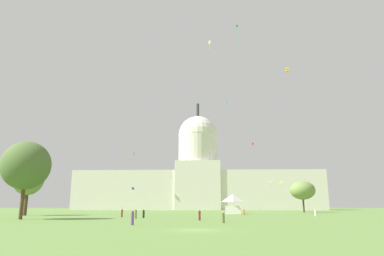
# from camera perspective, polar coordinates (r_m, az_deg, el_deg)

# --- Properties ---
(ground_plane) EXTENTS (800.00, 800.00, 0.00)m
(ground_plane) POSITION_cam_1_polar(r_m,az_deg,el_deg) (35.47, 0.80, -16.52)
(ground_plane) COLOR olive
(capitol_building) EXTENTS (148.29, 27.25, 66.72)m
(capitol_building) POSITION_cam_1_polar(r_m,az_deg,el_deg) (214.38, 1.00, -8.61)
(capitol_building) COLOR silver
(capitol_building) RESTS_ON ground_plane
(event_tent) EXTENTS (5.06, 4.88, 5.74)m
(event_tent) POSITION_cam_1_polar(r_m,az_deg,el_deg) (105.27, 6.75, -12.33)
(event_tent) COLOR white
(event_tent) RESTS_ON ground_plane
(tree_west_far) EXTENTS (11.71, 11.16, 13.97)m
(tree_west_far) POSITION_cam_1_polar(r_m,az_deg,el_deg) (70.31, -25.74, -5.60)
(tree_west_far) COLOR #4C3823
(tree_west_far) RESTS_ON ground_plane
(tree_west_mid) EXTENTS (9.12, 9.52, 14.02)m
(tree_west_mid) POSITION_cam_1_polar(r_m,az_deg,el_deg) (98.29, -25.40, -7.38)
(tree_west_mid) COLOR #4C3823
(tree_west_mid) RESTS_ON ground_plane
(tree_east_near) EXTENTS (13.32, 13.35, 11.53)m
(tree_east_near) POSITION_cam_1_polar(r_m,az_deg,el_deg) (137.55, 17.80, -9.77)
(tree_east_near) COLOR #42301E
(tree_east_near) RESTS_ON ground_plane
(person_maroon_near_tree_west) EXTENTS (0.48, 0.48, 1.74)m
(person_maroon_near_tree_west) POSITION_cam_1_polar(r_m,az_deg,el_deg) (76.60, -11.51, -13.64)
(person_maroon_near_tree_west) COLOR maroon
(person_maroon_near_tree_west) RESTS_ON ground_plane
(person_olive_near_tent) EXTENTS (0.59, 0.59, 1.56)m
(person_olive_near_tent) POSITION_cam_1_polar(r_m,az_deg,el_deg) (50.00, 5.17, -14.56)
(person_olive_near_tent) COLOR olive
(person_olive_near_tent) RESTS_ON ground_plane
(person_orange_deep_crowd) EXTENTS (0.65, 0.65, 1.68)m
(person_orange_deep_crowd) POSITION_cam_1_polar(r_m,az_deg,el_deg) (91.31, 8.53, -13.60)
(person_orange_deep_crowd) COLOR orange
(person_orange_deep_crowd) RESTS_ON ground_plane
(person_olive_front_right) EXTENTS (0.38, 0.38, 1.74)m
(person_olive_front_right) POSITION_cam_1_polar(r_m,az_deg,el_deg) (67.83, -9.28, -13.88)
(person_olive_front_right) COLOR olive
(person_olive_front_right) RESTS_ON ground_plane
(person_black_lawn_far_left) EXTENTS (0.51, 0.51, 1.72)m
(person_black_lawn_far_left) POSITION_cam_1_polar(r_m,az_deg,el_deg) (71.46, -8.00, -13.87)
(person_black_lawn_far_left) COLOR black
(person_black_lawn_far_left) RESTS_ON ground_plane
(person_purple_mid_center) EXTENTS (0.49, 0.49, 1.79)m
(person_purple_mid_center) POSITION_cam_1_polar(r_m,az_deg,el_deg) (45.30, -9.82, -14.47)
(person_purple_mid_center) COLOR #703D93
(person_purple_mid_center) RESTS_ON ground_plane
(person_white_back_left) EXTENTS (0.58, 0.58, 1.66)m
(person_white_back_left) POSITION_cam_1_polar(r_m,az_deg,el_deg) (89.06, 19.73, -13.05)
(person_white_back_left) COLOR silver
(person_white_back_left) RESTS_ON ground_plane
(person_maroon_front_center) EXTENTS (0.49, 0.49, 1.77)m
(person_maroon_front_center) POSITION_cam_1_polar(r_m,az_deg,el_deg) (58.70, 1.24, -14.22)
(person_maroon_front_center) COLOR maroon
(person_maroon_front_center) RESTS_ON ground_plane
(kite_lime_mid) EXTENTS (1.57, 1.14, 3.74)m
(kite_lime_mid) POSITION_cam_1_polar(r_m,az_deg,el_deg) (192.22, 1.67, -3.81)
(kite_lime_mid) COLOR #8CD133
(kite_orange_low) EXTENTS (0.94, 0.73, 2.76)m
(kite_orange_low) POSITION_cam_1_polar(r_m,az_deg,el_deg) (145.97, 14.53, -8.83)
(kite_orange_low) COLOR orange
(kite_pink_mid) EXTENTS (1.19, 1.17, 3.03)m
(kite_pink_mid) POSITION_cam_1_polar(r_m,az_deg,el_deg) (198.73, -9.56, -4.21)
(kite_pink_mid) COLOR pink
(kite_blue_low) EXTENTS (1.42, 1.36, 1.39)m
(kite_blue_low) POSITION_cam_1_polar(r_m,az_deg,el_deg) (169.06, -9.72, -9.83)
(kite_blue_low) COLOR blue
(kite_magenta_mid) EXTENTS (0.50, 0.82, 4.17)m
(kite_magenta_mid) POSITION_cam_1_polar(r_m,az_deg,el_deg) (178.07, 2.92, -4.27)
(kite_magenta_mid) COLOR #D1339E
(kite_gold_high) EXTENTS (1.21, 1.25, 3.68)m
(kite_gold_high) POSITION_cam_1_polar(r_m,az_deg,el_deg) (132.73, 15.45, 9.22)
(kite_gold_high) COLOR gold
(kite_red_mid) EXTENTS (0.64, 0.70, 2.01)m
(kite_red_mid) POSITION_cam_1_polar(r_m,az_deg,el_deg) (149.55, 10.00, -2.57)
(kite_red_mid) COLOR red
(kite_cyan_high) EXTENTS (1.12, 1.15, 3.07)m
(kite_cyan_high) POSITION_cam_1_polar(r_m,az_deg,el_deg) (179.58, 5.58, 4.30)
(kite_cyan_high) COLOR #33BCDB
(kite_green_high) EXTENTS (0.82, 1.36, 3.92)m
(kite_green_high) POSITION_cam_1_polar(r_m,az_deg,el_deg) (85.92, 7.73, 16.00)
(kite_green_high) COLOR green
(kite_yellow_high) EXTENTS (0.72, 0.33, 3.36)m
(kite_yellow_high) POSITION_cam_1_polar(r_m,az_deg,el_deg) (125.43, 2.92, 13.83)
(kite_yellow_high) COLOR yellow
(kite_turquoise_low) EXTENTS (1.85, 1.57, 3.32)m
(kite_turquoise_low) POSITION_cam_1_polar(r_m,az_deg,el_deg) (193.72, 12.88, -8.90)
(kite_turquoise_low) COLOR teal
(kite_violet_low) EXTENTS (1.61, 1.09, 3.78)m
(kite_violet_low) POSITION_cam_1_polar(r_m,az_deg,el_deg) (129.10, -3.63, -6.73)
(kite_violet_low) COLOR purple
(kite_white_high) EXTENTS (0.74, 0.44, 3.48)m
(kite_white_high) POSITION_cam_1_polar(r_m,az_deg,el_deg) (142.12, 0.73, 0.43)
(kite_white_high) COLOR white
(kite_lime_mid_b) EXTENTS (0.87, 0.85, 0.88)m
(kite_lime_mid_b) POSITION_cam_1_polar(r_m,az_deg,el_deg) (177.86, -10.65, -3.25)
(kite_lime_mid_b) COLOR #8CD133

